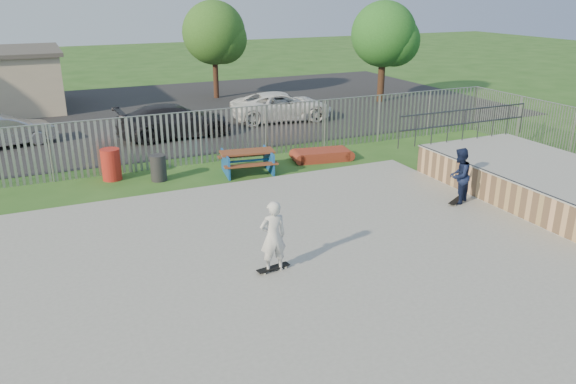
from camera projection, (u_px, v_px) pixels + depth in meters
name	position (u px, v px, depth m)	size (l,w,h in m)	color
ground	(270.00, 271.00, 13.04)	(120.00, 120.00, 0.00)	#29551D
concrete_slab	(270.00, 268.00, 13.01)	(15.00, 12.00, 0.15)	gray
quarter_pipe	(538.00, 181.00, 17.43)	(5.50, 7.05, 2.19)	tan
fence	(242.00, 170.00, 17.01)	(26.04, 16.02, 2.00)	gray
picnic_table	(247.00, 162.00, 19.93)	(2.09, 1.80, 0.80)	brown
funbox	(322.00, 155.00, 21.47)	(2.09, 1.27, 0.39)	maroon
trash_bin_red	(111.00, 164.00, 19.15)	(0.65, 0.65, 1.08)	#AD231A
trash_bin_grey	(158.00, 168.00, 19.09)	(0.54, 0.54, 0.90)	#28272A
parking_lot	(130.00, 114.00, 29.30)	(40.00, 18.00, 0.02)	black
car_silver	(4.00, 131.00, 23.11)	(1.38, 3.95, 1.30)	#B7B6BC
car_dark	(175.00, 121.00, 24.57)	(2.03, 4.99, 1.45)	black
car_white	(282.00, 106.00, 27.77)	(2.31, 5.01, 1.39)	white
tree_mid	(214.00, 33.00, 32.52)	(3.65, 3.65, 5.63)	#44281B
tree_right	(384.00, 34.00, 31.46)	(3.65, 3.65, 5.63)	#42291A
skateboard_a	(456.00, 201.00, 16.81)	(0.80, 0.56, 0.08)	black
skateboard_b	(273.00, 269.00, 12.76)	(0.82, 0.31, 0.08)	black
skater_navy	(459.00, 176.00, 16.54)	(0.82, 0.64, 1.68)	#131B3C
skater_white	(273.00, 236.00, 12.49)	(0.61, 0.40, 1.68)	silver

